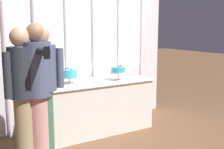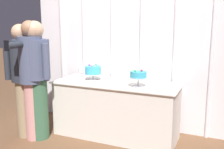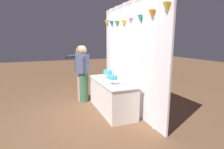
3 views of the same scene
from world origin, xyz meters
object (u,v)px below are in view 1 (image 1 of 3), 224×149
cake_table (95,106)px  guest_girl_blue_dress (22,90)px  cake_display_nearright (118,71)px  cake_display_nearleft (69,74)px  tealight_near_right (142,78)px  guest_man_pink_jacket (41,88)px  tealight_near_left (98,82)px  guest_man_dark_suit (38,88)px  wine_glass (53,77)px  tealight_far_left (78,86)px

cake_table → guest_girl_blue_dress: guest_girl_blue_dress is taller
guest_girl_blue_dress → cake_display_nearright: bearing=15.6°
cake_display_nearleft → tealight_near_right: cake_display_nearleft is taller
cake_display_nearleft → tealight_near_right: bearing=-12.4°
cake_display_nearleft → guest_man_pink_jacket: size_ratio=0.16×
cake_display_nearright → guest_girl_blue_dress: 1.55m
tealight_near_left → guest_man_dark_suit: 1.07m
tealight_near_right → guest_girl_blue_dress: size_ratio=0.03×
cake_table → wine_glass: 0.78m
tealight_near_left → tealight_near_right: tealight_near_left is taller
cake_display_nearright → tealight_far_left: cake_display_nearright is taller
cake_display_nearleft → tealight_near_left: (0.37, -0.15, -0.12)m
cake_table → cake_display_nearright: size_ratio=6.80×
cake_table → tealight_near_left: tealight_near_left is taller
guest_man_dark_suit → tealight_far_left: bearing=27.1°
guest_girl_blue_dress → guest_man_dark_suit: guest_man_dark_suit is taller
tealight_near_left → guest_girl_blue_dress: 1.22m
cake_table → wine_glass: wine_glass is taller
cake_display_nearright → guest_man_pink_jacket: 1.33m
wine_glass → tealight_far_left: bearing=-49.0°
cake_display_nearleft → tealight_far_left: cake_display_nearleft is taller
cake_display_nearleft → tealight_near_right: 1.12m
tealight_far_left → tealight_near_left: 0.35m
cake_display_nearright → wine_glass: (-0.94, 0.20, -0.03)m
tealight_near_right → guest_man_pink_jacket: size_ratio=0.02×
cake_display_nearright → tealight_near_left: (-0.35, -0.00, -0.13)m
cake_table → guest_man_pink_jacket: size_ratio=1.08×
guest_girl_blue_dress → tealight_near_left: bearing=20.0°
cake_display_nearleft → tealight_near_right: (1.08, -0.24, -0.12)m
wine_glass → tealight_far_left: (0.25, -0.29, -0.10)m
guest_girl_blue_dress → guest_man_dark_suit: size_ratio=0.97×
cake_table → tealight_far_left: 0.56m
tealight_near_left → guest_man_dark_suit: size_ratio=0.03×
tealight_near_left → guest_man_pink_jacket: size_ratio=0.03×
wine_glass → guest_girl_blue_dress: 0.83m
guest_girl_blue_dress → guest_man_dark_suit: 0.17m
cake_table → guest_girl_blue_dress: (-1.15, -0.52, 0.49)m
guest_girl_blue_dress → tealight_near_right: bearing=10.0°
guest_man_pink_jacket → guest_girl_blue_dress: size_ratio=1.03×
cake_display_nearright → tealight_near_right: bearing=-13.6°
tealight_far_left → guest_man_dark_suit: 0.72m
tealight_near_left → guest_man_pink_jacket: (-0.93, -0.38, 0.09)m
tealight_far_left → cake_display_nearleft: bearing=96.9°
cake_display_nearleft → guest_man_pink_jacket: 0.77m
tealight_near_left → tealight_near_right: bearing=-7.0°
tealight_far_left → guest_man_pink_jacket: 0.66m
guest_girl_blue_dress → wine_glass: bearing=48.0°
tealight_far_left → tealight_near_right: tealight_far_left is taller
guest_man_pink_jacket → guest_man_dark_suit: (-0.05, -0.04, 0.01)m
wine_glass → tealight_near_right: size_ratio=3.84×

